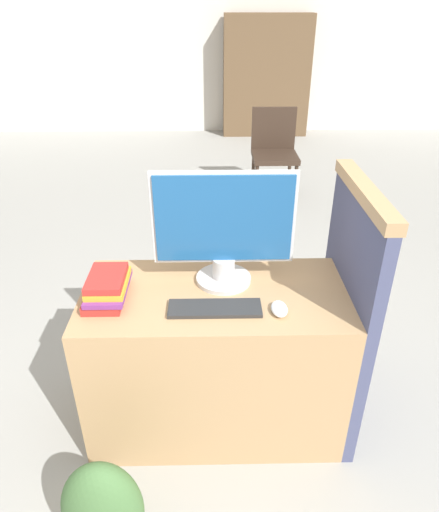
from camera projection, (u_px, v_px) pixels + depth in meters
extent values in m
plane|color=#9E9E99|center=(216.00, 465.00, 2.00)|extent=(20.00, 20.00, 0.00)
cube|color=silver|center=(210.00, 29.00, 6.34)|extent=(12.00, 0.06, 2.80)
cube|color=tan|center=(215.00, 359.00, 2.07)|extent=(1.11, 0.56, 0.72)
cube|color=#474C70|center=(345.00, 315.00, 2.02)|extent=(0.05, 0.66, 1.12)
cube|color=tan|center=(366.00, 192.00, 1.73)|extent=(0.07, 0.66, 0.05)
cylinder|color=silver|center=(224.00, 279.00, 1.96)|extent=(0.24, 0.24, 0.02)
cylinder|color=silver|center=(224.00, 268.00, 1.94)|extent=(0.10, 0.10, 0.09)
cube|color=silver|center=(224.00, 218.00, 1.83)|extent=(0.58, 0.01, 0.40)
cube|color=#1E5693|center=(224.00, 219.00, 1.82)|extent=(0.55, 0.02, 0.37)
cube|color=#2D2D2D|center=(215.00, 308.00, 1.78)|extent=(0.36, 0.11, 0.02)
ellipsoid|color=white|center=(279.00, 309.00, 1.77)|extent=(0.06, 0.11, 0.03)
cube|color=#B72D28|center=(106.00, 295.00, 1.84)|extent=(0.15, 0.24, 0.04)
cube|color=#7A3384|center=(108.00, 288.00, 1.83)|extent=(0.15, 0.27, 0.02)
cube|color=gold|center=(108.00, 283.00, 1.82)|extent=(0.15, 0.23, 0.02)
cube|color=#B72D28|center=(106.00, 278.00, 1.81)|extent=(0.14, 0.21, 0.03)
ellipsoid|color=#47703D|center=(103.00, 510.00, 1.59)|extent=(0.28, 0.19, 0.46)
cylinder|color=#38281E|center=(257.00, 184.00, 4.46)|extent=(0.04, 0.04, 0.39)
cylinder|color=#38281E|center=(295.00, 184.00, 4.46)|extent=(0.04, 0.04, 0.39)
cylinder|color=#38281E|center=(253.00, 171.00, 4.79)|extent=(0.04, 0.04, 0.39)
cylinder|color=#38281E|center=(289.00, 171.00, 4.79)|extent=(0.04, 0.04, 0.39)
cube|color=#38281E|center=(275.00, 157.00, 4.52)|extent=(0.44, 0.44, 0.05)
cube|color=#38281E|center=(274.00, 128.00, 4.58)|extent=(0.44, 0.04, 0.41)
cube|color=brown|center=(266.00, 77.00, 6.44)|extent=(1.21, 0.32, 1.61)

